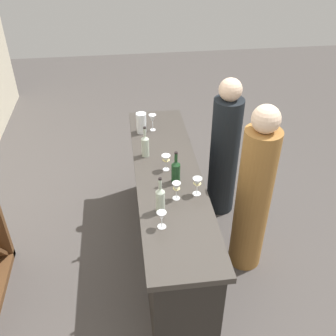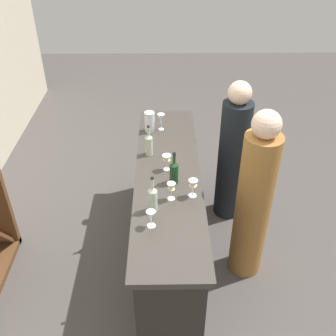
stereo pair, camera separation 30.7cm
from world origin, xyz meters
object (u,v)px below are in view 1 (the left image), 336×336
(wine_glass_far_left, at_px, (153,119))
(water_pitcher, at_px, (141,123))
(wine_bottle_leftmost_clear_pale, at_px, (160,199))
(person_left_guest, at_px, (254,197))
(wine_glass_far_center, at_px, (162,217))
(wine_bottle_second_left_olive_green, at_px, (176,171))
(person_center_guest, at_px, (224,153))
(wine_bottle_center_clear_pale, at_px, (145,145))
(wine_glass_near_left, at_px, (197,184))
(wine_glass_near_center, at_px, (176,188))
(wine_glass_near_right, at_px, (166,160))

(wine_glass_far_left, height_order, water_pitcher, water_pitcher)
(wine_bottle_leftmost_clear_pale, bearing_deg, person_left_guest, -69.92)
(wine_bottle_leftmost_clear_pale, xyz_separation_m, wine_glass_far_center, (-0.17, 0.01, -0.02))
(wine_bottle_second_left_olive_green, relative_size, person_center_guest, 0.19)
(wine_bottle_center_clear_pale, bearing_deg, wine_glass_near_left, -149.46)
(wine_bottle_second_left_olive_green, distance_m, wine_glass_near_center, 0.22)
(wine_glass_far_left, bearing_deg, person_left_guest, -139.67)
(wine_glass_near_left, relative_size, wine_glass_near_right, 1.04)
(wine_glass_far_center, height_order, person_center_guest, person_center_guest)
(water_pitcher, relative_size, person_left_guest, 0.12)
(wine_bottle_second_left_olive_green, xyz_separation_m, wine_glass_near_left, (-0.18, -0.14, -0.01))
(wine_glass_far_center, bearing_deg, water_pitcher, 1.74)
(wine_glass_near_center, distance_m, wine_glass_far_center, 0.34)
(wine_glass_near_center, relative_size, wine_glass_far_center, 1.10)
(wine_glass_near_left, bearing_deg, wine_glass_far_center, 136.68)
(wine_glass_far_left, xyz_separation_m, person_center_guest, (-0.12, -0.73, -0.38))
(wine_glass_near_center, relative_size, water_pitcher, 0.73)
(wine_glass_far_left, height_order, person_left_guest, person_left_guest)
(wine_bottle_center_clear_pale, xyz_separation_m, person_left_guest, (-0.46, -0.89, -0.31))
(wine_bottle_second_left_olive_green, height_order, person_left_guest, person_left_guest)
(wine_glass_far_left, relative_size, person_center_guest, 0.11)
(wine_bottle_second_left_olive_green, xyz_separation_m, wine_bottle_center_clear_pale, (0.43, 0.21, 0.00))
(wine_glass_near_center, distance_m, person_left_guest, 0.79)
(water_pitcher, relative_size, person_center_guest, 0.13)
(wine_bottle_center_clear_pale, height_order, wine_glass_far_left, wine_bottle_center_clear_pale)
(wine_glass_near_left, bearing_deg, wine_glass_far_left, 13.04)
(wine_bottle_center_clear_pale, distance_m, wine_glass_far_center, 0.94)
(wine_glass_far_center, bearing_deg, wine_bottle_leftmost_clear_pale, -3.33)
(wine_glass_far_left, height_order, person_center_guest, person_center_guest)
(wine_bottle_second_left_olive_green, height_order, wine_bottle_center_clear_pale, wine_bottle_center_clear_pale)
(wine_glass_near_left, bearing_deg, wine_bottle_second_left_olive_green, 38.68)
(water_pitcher, bearing_deg, wine_glass_near_center, -169.90)
(wine_glass_near_center, bearing_deg, wine_glass_far_center, 153.72)
(person_left_guest, distance_m, person_center_guest, 0.80)
(wine_glass_near_center, bearing_deg, wine_bottle_leftmost_clear_pale, 133.47)
(wine_glass_near_center, bearing_deg, person_left_guest, -75.93)
(wine_glass_near_center, xyz_separation_m, wine_glass_near_right, (0.40, 0.03, -0.00))
(person_left_guest, bearing_deg, wine_glass_near_left, 16.92)
(wine_bottle_second_left_olive_green, distance_m, water_pitcher, 0.89)
(wine_bottle_leftmost_clear_pale, relative_size, water_pitcher, 1.49)
(wine_glass_near_right, xyz_separation_m, person_left_guest, (-0.22, -0.74, -0.30))
(wine_bottle_second_left_olive_green, xyz_separation_m, wine_glass_near_center, (-0.21, 0.03, -0.01))
(wine_glass_near_center, height_order, water_pitcher, water_pitcher)
(wine_glass_near_right, relative_size, water_pitcher, 0.71)
(wine_bottle_leftmost_clear_pale, distance_m, wine_glass_near_left, 0.35)
(wine_glass_far_left, bearing_deg, wine_glass_far_center, 177.08)
(wine_bottle_second_left_olive_green, bearing_deg, person_left_guest, -93.07)
(wine_glass_near_left, xyz_separation_m, person_left_guest, (0.14, -0.54, -0.30))
(wine_bottle_center_clear_pale, height_order, wine_glass_near_left, wine_bottle_center_clear_pale)
(wine_glass_far_center, bearing_deg, wine_glass_near_left, -43.32)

